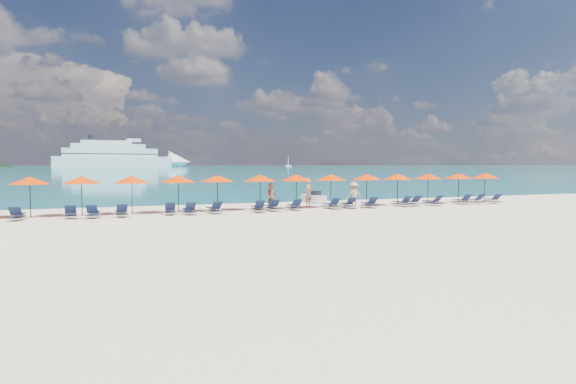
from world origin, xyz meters
name	(u,v)px	position (x,y,z in m)	size (l,w,h in m)	color
ground	(307,217)	(0.00, 0.00, 0.00)	(1400.00, 1400.00, 0.00)	beige
sea	(117,166)	(0.00, 660.00, 0.01)	(1600.00, 1300.00, 0.01)	#1FA9B2
cruise_ship	(125,157)	(6.27, 515.96, 10.20)	(142.35, 37.36, 39.19)	silver
sailboat_near	(288,166)	(171.96, 463.79, 1.16)	(6.15, 2.05, 11.28)	silver
sailboat_far	(288,165)	(210.14, 568.03, 1.01)	(5.38, 1.79, 9.86)	silver
jetski	(314,198)	(4.19, 8.70, 0.37)	(1.10, 2.55, 0.89)	silver
beachgoer_a	(309,193)	(2.34, 5.28, 0.97)	(0.71, 0.47, 1.95)	tan
beachgoer_b	(271,196)	(-0.48, 4.75, 0.84)	(0.82, 0.47, 1.68)	tan
beachgoer_c	(354,195)	(4.70, 3.34, 0.87)	(1.13, 0.52, 1.75)	tan
umbrella_1	(30,180)	(-14.25, 4.78, 2.02)	(2.10, 2.10, 2.28)	black
umbrella_2	(81,180)	(-11.68, 4.87, 2.02)	(2.10, 2.10, 2.28)	black
umbrella_3	(132,179)	(-9.00, 4.69, 2.02)	(2.10, 2.10, 2.28)	black
umbrella_4	(178,179)	(-6.35, 4.79, 2.02)	(2.10, 2.10, 2.28)	black
umbrella_5	(217,178)	(-3.94, 4.94, 2.02)	(2.10, 2.10, 2.28)	black
umbrella_6	(260,178)	(-1.23, 4.77, 2.02)	(2.10, 2.10, 2.28)	black
umbrella_7	(296,178)	(1.24, 4.76, 2.02)	(2.10, 2.10, 2.28)	black
umbrella_8	(331,177)	(3.77, 4.83, 2.02)	(2.10, 2.10, 2.28)	black
umbrella_9	(367,177)	(6.49, 4.81, 2.02)	(2.10, 2.10, 2.28)	black
umbrella_10	(398,177)	(8.95, 4.77, 2.02)	(2.10, 2.10, 2.28)	black
umbrella_11	(428,176)	(11.66, 4.92, 2.02)	(2.10, 2.10, 2.28)	black
umbrella_12	(459,176)	(14.33, 4.83, 2.02)	(2.10, 2.10, 2.28)	black
umbrella_13	(485,176)	(16.79, 4.80, 2.02)	(2.10, 2.10, 2.28)	black
lounger_2	(18,216)	(-14.71, 3.67, 0.24)	(0.67, 1.72, 0.66)	silver
lounger_3	(71,214)	(-12.19, 3.75, 0.24)	(0.71, 1.73, 0.66)	silver
lounger_4	(93,213)	(-11.06, 3.52, 0.24)	(0.77, 1.75, 0.66)	silver
lounger_5	(122,213)	(-9.62, 3.48, 0.24)	(0.68, 1.72, 0.66)	silver
lounger_6	(170,210)	(-6.96, 3.75, 0.24)	(0.79, 1.75, 0.66)	silver
lounger_7	(189,210)	(-5.93, 3.41, 0.24)	(0.64, 1.71, 0.66)	silver
lounger_8	(214,209)	(-4.44, 3.53, 0.24)	(0.76, 1.75, 0.66)	silver
lounger_9	(258,208)	(-1.77, 3.45, 0.24)	(0.76, 1.75, 0.66)	silver
lounger_10	(272,207)	(-0.78, 3.77, 0.24)	(0.66, 1.71, 0.66)	silver
lounger_11	(294,206)	(0.68, 3.71, 0.24)	(0.68, 1.72, 0.66)	silver
lounger_12	(331,205)	(3.26, 3.70, 0.24)	(0.71, 1.73, 0.66)	silver
lounger_13	(347,205)	(4.41, 3.66, 0.24)	(0.69, 1.72, 0.66)	silver
lounger_14	(369,204)	(5.98, 3.53, 0.24)	(0.76, 1.75, 0.66)	silver
lounger_15	(402,203)	(8.58, 3.61, 0.24)	(0.69, 1.72, 0.66)	silver
lounger_16	(413,202)	(9.54, 3.76, 0.24)	(0.72, 1.73, 0.66)	silver
lounger_17	(433,202)	(11.02, 3.49, 0.24)	(0.77, 1.75, 0.66)	silver
lounger_18	(462,201)	(13.70, 3.65, 0.24)	(0.77, 1.75, 0.66)	silver
lounger_19	(475,201)	(14.84, 3.64, 0.24)	(0.69, 1.72, 0.66)	silver
lounger_20	(492,200)	(16.32, 3.51, 0.24)	(0.75, 1.74, 0.66)	silver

